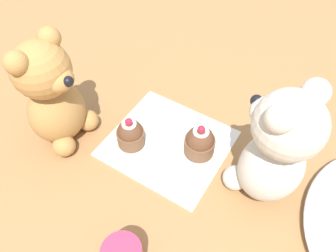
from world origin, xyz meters
TOP-DOWN VIEW (x-y plane):
  - ground_plane at (0.00, 0.00)m, footprint 4.00×4.00m
  - knitted_placemat at (0.00, 0.00)m, footprint 0.21×0.23m
  - teddy_bear_cream at (-0.01, 0.19)m, footprint 0.14×0.14m
  - teddy_bear_tan at (0.09, -0.19)m, footprint 0.12×0.12m
  - cupcake_near_cream_bear at (-0.01, 0.06)m, footprint 0.06×0.06m
  - cupcake_near_tan_bear at (0.04, -0.06)m, footprint 0.05×0.05m

SIDE VIEW (x-z plane):
  - ground_plane at x=0.00m, z-range 0.00..0.00m
  - knitted_placemat at x=0.00m, z-range 0.00..0.01m
  - cupcake_near_tan_bear at x=0.04m, z-range 0.00..0.07m
  - cupcake_near_cream_bear at x=-0.01m, z-range 0.00..0.07m
  - teddy_bear_tan at x=0.09m, z-range 0.00..0.22m
  - teddy_bear_cream at x=-0.01m, z-range 0.00..0.23m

